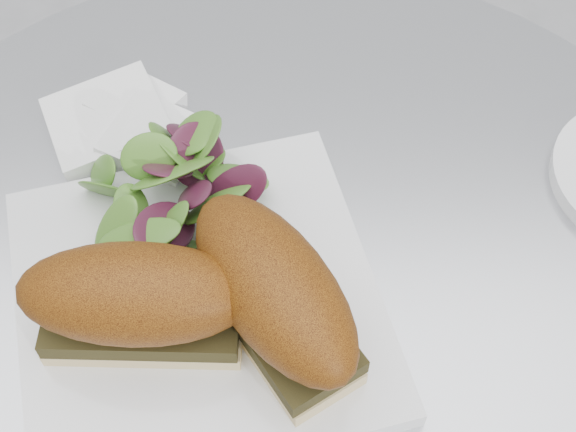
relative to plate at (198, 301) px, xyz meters
name	(u,v)px	position (x,y,z in m)	size (l,w,h in m)	color
table	(285,408)	(0.06, 0.02, -0.25)	(0.70, 0.70, 0.73)	silver
plate	(198,301)	(0.00, 0.00, 0.00)	(0.24, 0.24, 0.02)	silver
sandwich_left	(137,301)	(-0.03, -0.03, 0.05)	(0.15, 0.07, 0.08)	#DBC389
sandwich_right	(274,293)	(0.05, -0.02, 0.05)	(0.14, 0.17, 0.08)	#DBC389
salad	(169,188)	(-0.02, 0.07, 0.03)	(0.12, 0.12, 0.05)	#53832B
napkin	(133,138)	(-0.06, 0.15, 0.00)	(0.12, 0.12, 0.02)	white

